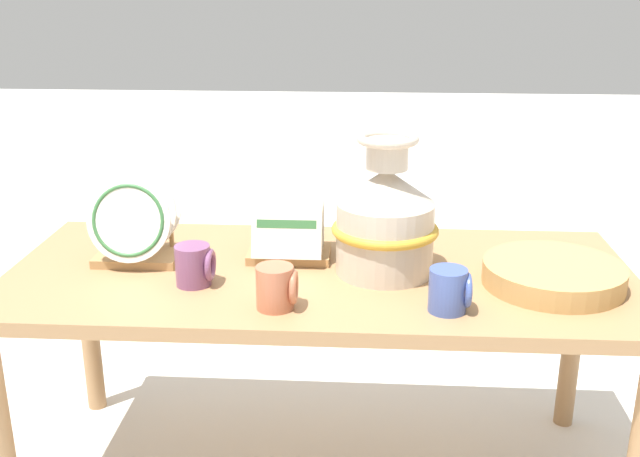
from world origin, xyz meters
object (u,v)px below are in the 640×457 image
at_px(dish_rack_square_plates, 289,233).
at_px(mug_plum_glaze, 195,265).
at_px(mug_cobalt_glaze, 450,290).
at_px(wicker_charger_stack, 553,275).
at_px(dish_rack_round_plates, 135,229).
at_px(mug_terracotta_glaze, 277,287).
at_px(ceramic_vase, 385,217).

xyz_separation_m(dish_rack_square_plates, mug_plum_glaze, (-0.21, -0.19, -0.02)).
xyz_separation_m(mug_cobalt_glaze, mug_plum_glaze, (-0.59, 0.11, 0.00)).
bearing_deg(wicker_charger_stack, mug_plum_glaze, -176.74).
height_order(dish_rack_round_plates, mug_plum_glaze, dish_rack_round_plates).
distance_m(wicker_charger_stack, mug_terracotta_glaze, 0.66).
relative_size(dish_rack_round_plates, mug_terracotta_glaze, 2.35).
distance_m(ceramic_vase, mug_plum_glaze, 0.47).
height_order(wicker_charger_stack, mug_plum_glaze, mug_plum_glaze).
bearing_deg(dish_rack_round_plates, wicker_charger_stack, -4.78).
xyz_separation_m(dish_rack_round_plates, mug_terracotta_glaze, (0.39, -0.25, -0.04)).
height_order(ceramic_vase, dish_rack_round_plates, ceramic_vase).
bearing_deg(wicker_charger_stack, ceramic_vase, 171.43).
relative_size(dish_rack_square_plates, mug_cobalt_glaze, 2.16).
xyz_separation_m(wicker_charger_stack, mug_terracotta_glaze, (-0.64, -0.17, 0.02)).
xyz_separation_m(mug_cobalt_glaze, mug_terracotta_glaze, (-0.38, -0.01, 0.00)).
distance_m(dish_rack_round_plates, mug_cobalt_glaze, 0.81).
bearing_deg(mug_cobalt_glaze, ceramic_vase, 122.25).
bearing_deg(dish_rack_square_plates, dish_rack_round_plates, -171.77).
bearing_deg(mug_plum_glaze, mug_terracotta_glaze, -29.61).
bearing_deg(wicker_charger_stack, mug_terracotta_glaze, -165.31).
bearing_deg(mug_terracotta_glaze, dish_rack_square_plates, 90.84).
relative_size(mug_cobalt_glaze, mug_terracotta_glaze, 1.00).
xyz_separation_m(wicker_charger_stack, mug_cobalt_glaze, (-0.26, -0.16, 0.02)).
bearing_deg(ceramic_vase, dish_rack_round_plates, 177.64).
relative_size(dish_rack_round_plates, mug_plum_glaze, 2.35).
relative_size(ceramic_vase, dish_rack_square_plates, 1.64).
height_order(mug_cobalt_glaze, mug_terracotta_glaze, same).
xyz_separation_m(dish_rack_square_plates, mug_cobalt_glaze, (0.38, -0.30, -0.02)).
xyz_separation_m(dish_rack_round_plates, mug_plum_glaze, (0.18, -0.13, -0.04)).
bearing_deg(mug_plum_glaze, dish_rack_square_plates, 42.83).
xyz_separation_m(dish_rack_round_plates, mug_cobalt_glaze, (0.77, -0.25, -0.04)).
height_order(dish_rack_round_plates, wicker_charger_stack, dish_rack_round_plates).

